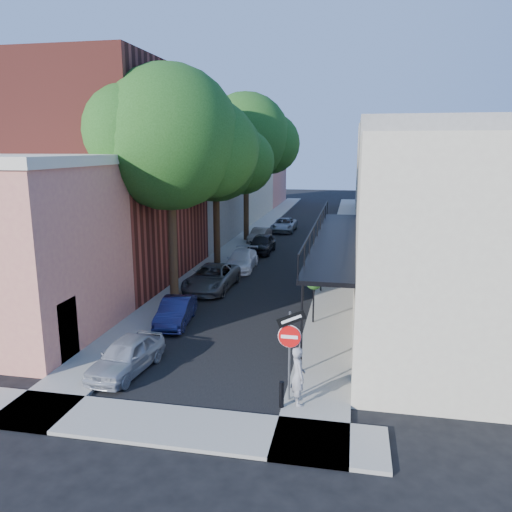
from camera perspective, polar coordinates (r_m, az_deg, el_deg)
The scene contains 20 objects.
ground at distance 15.61m, azimuth -8.83°, elevation -16.91°, with size 160.00×160.00×0.00m, color black.
road_surface at distance 43.69m, azimuth 4.61°, elevation 2.26°, with size 6.00×64.00×0.01m, color black.
sidewalk_left at distance 44.31m, azimuth -0.54°, elevation 2.52°, with size 2.00×64.00×0.12m, color gray.
sidewalk_right at distance 43.42m, azimuth 9.86°, elevation 2.13°, with size 2.00×64.00×0.12m, color gray.
sidewalk_cross at distance 14.77m, azimuth -10.22°, elevation -18.51°, with size 12.00×2.00×0.12m, color gray.
buildings_left at distance 43.95m, azimuth -7.75°, elevation 8.73°, with size 10.10×59.10×12.00m.
buildings_right at distance 42.57m, azimuth 16.85°, elevation 7.52°, with size 9.80×55.00×10.00m.
sign_post at distance 14.90m, azimuth 3.88°, elevation -9.57°, with size 0.89×0.17×2.99m.
bollard at distance 15.13m, azimuth 2.94°, elevation -15.53°, with size 0.14×0.14×0.80m, color black.
oak_near at distance 24.44m, azimuth -8.72°, elevation 12.85°, with size 7.48×6.80×11.42m.
oak_mid at distance 32.08m, azimuth -3.87°, elevation 11.33°, with size 6.60×6.00×10.20m.
oak_far at distance 40.86m, azimuth -0.45°, elevation 13.24°, with size 7.70×7.00×11.90m.
parked_car_a at distance 17.98m, azimuth -14.59°, elevation -10.95°, with size 1.42×3.54×1.21m, color #9398A3.
parked_car_b at distance 22.17m, azimuth -9.16°, elevation -6.29°, with size 1.22×3.49×1.15m, color #161A47.
parked_car_c at distance 27.18m, azimuth -5.08°, elevation -2.49°, with size 2.21×4.79×1.33m, color #4C4F53.
parked_car_d at distance 31.56m, azimuth -1.65°, elevation -0.48°, with size 1.70×4.18×1.21m, color white.
parked_car_e at distance 36.57m, azimuth 0.67°, elevation 1.43°, with size 1.63×4.04×1.38m, color black.
parked_car_f at distance 40.69m, azimuth 0.43°, elevation 2.38°, with size 1.22×3.50×1.15m, color gray.
parked_car_g at distance 46.10m, azimuth 3.23°, elevation 3.57°, with size 2.02×4.38×1.22m, color gray.
pedestrian at distance 15.13m, azimuth 4.84°, elevation -13.49°, with size 0.65×0.43×1.78m, color gray.
Camera 1 is at (4.85, -12.76, 7.58)m, focal length 35.00 mm.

